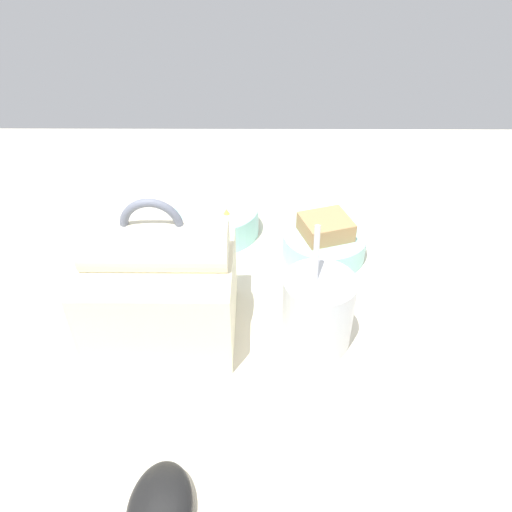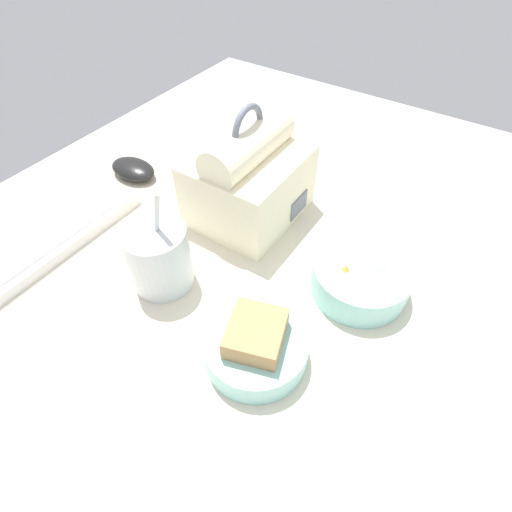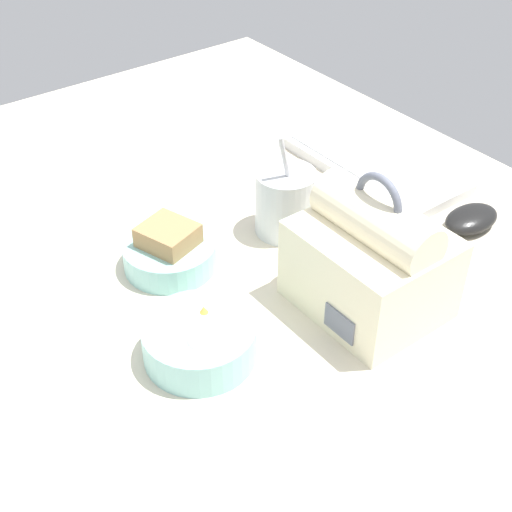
{
  "view_description": "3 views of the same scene",
  "coord_description": "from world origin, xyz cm",
  "views": [
    {
      "loc": [
        3.67,
        57.82,
        49.71
      ],
      "look_at": [
        3.95,
        1.59,
        7.0
      ],
      "focal_mm": 35.0,
      "sensor_mm": 36.0,
      "label": 1
    },
    {
      "loc": [
        -27.79,
        -19.5,
        47.8
      ],
      "look_at": [
        3.95,
        1.59,
        7.0
      ],
      "focal_mm": 28.0,
      "sensor_mm": 36.0,
      "label": 2
    },
    {
      "loc": [
        63.04,
        -43.18,
        64.63
      ],
      "look_at": [
        3.95,
        1.59,
        7.0
      ],
      "focal_mm": 50.0,
      "sensor_mm": 36.0,
      "label": 3
    }
  ],
  "objects": [
    {
      "name": "bento_bowl_sandwich",
      "position": [
        -6.65,
        -5.44,
        4.52
      ],
      "size": [
        12.95,
        12.95,
        6.74
      ],
      "color": "#93D1CC",
      "rests_on": "desk_surface"
    },
    {
      "name": "computer_mouse",
      "position": [
        12.62,
        35.57,
        3.5
      ],
      "size": [
        6.08,
        9.56,
        2.99
      ],
      "color": "black",
      "rests_on": "desk_surface"
    },
    {
      "name": "lunch_bag",
      "position": [
        15.72,
        10.8,
        9.21
      ],
      "size": [
        18.07,
        15.72,
        19.81
      ],
      "color": "#EFE5C1",
      "rests_on": "desk_surface"
    },
    {
      "name": "bento_bowl_snacks",
      "position": [
        10.44,
        -11.74,
        4.58
      ],
      "size": [
        13.71,
        13.71,
        6.05
      ],
      "color": "#93D1CC",
      "rests_on": "desk_surface"
    },
    {
      "name": "soup_cup",
      "position": [
        -3.72,
        12.78,
        7.19
      ],
      "size": [
        8.86,
        8.86,
        16.56
      ],
      "color": "silver",
      "rests_on": "desk_surface"
    },
    {
      "name": "keyboard",
      "position": [
        -8.43,
        35.95,
        3.02
      ],
      "size": [
        31.54,
        14.89,
        2.1
      ],
      "color": "silver",
      "rests_on": "desk_surface"
    },
    {
      "name": "desk_surface",
      "position": [
        0.0,
        0.0,
        1.0
      ],
      "size": [
        140.0,
        110.0,
        2.0
      ],
      "color": "beige",
      "rests_on": "ground"
    }
  ]
}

